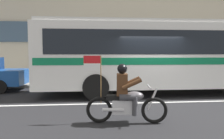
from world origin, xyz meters
TOP-DOWN VIEW (x-y plane):
  - ground_plane at (0.00, 0.00)m, footprint 60.00×60.00m
  - sidewalk_curb at (0.00, 5.10)m, footprint 28.00×3.80m
  - lane_center_stripe at (0.00, -0.60)m, footprint 26.60×0.14m
  - office_building_facade at (0.00, 7.39)m, footprint 28.00×0.89m
  - transit_bus at (1.85, 1.19)m, footprint 13.12×2.65m
  - motorcycle_with_rider at (-1.48, -2.78)m, footprint 2.18×0.67m
  - fire_hydrant at (-4.64, 3.70)m, footprint 0.22×0.30m

SIDE VIEW (x-z plane):
  - ground_plane at x=0.00m, z-range 0.00..0.00m
  - lane_center_stripe at x=0.00m, z-range 0.00..0.01m
  - sidewalk_curb at x=0.00m, z-range 0.00..0.15m
  - fire_hydrant at x=-4.64m, z-range 0.14..0.89m
  - motorcycle_with_rider at x=-1.48m, z-range -0.22..1.55m
  - transit_bus at x=1.85m, z-range 0.27..3.49m
  - office_building_facade at x=0.00m, z-range 0.01..9.55m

